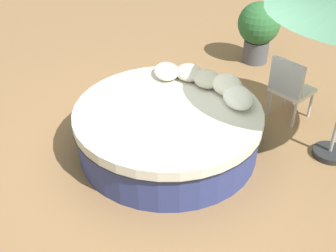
# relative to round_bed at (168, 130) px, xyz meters

# --- Properties ---
(ground_plane) EXTENTS (16.00, 16.00, 0.00)m
(ground_plane) POSITION_rel_round_bed_xyz_m (0.00, 0.00, -0.33)
(ground_plane) COLOR olive
(round_bed) EXTENTS (2.45, 2.45, 0.64)m
(round_bed) POSITION_rel_round_bed_xyz_m (0.00, 0.00, 0.00)
(round_bed) COLOR navy
(round_bed) RESTS_ON ground_plane
(throw_pillow_0) EXTENTS (0.56, 0.38, 0.19)m
(throw_pillow_0) POSITION_rel_round_bed_xyz_m (0.04, -0.91, 0.41)
(throw_pillow_0) COLOR white
(throw_pillow_0) RESTS_ON round_bed
(throw_pillow_1) EXTENTS (0.49, 0.40, 0.22)m
(throw_pillow_1) POSITION_rel_round_bed_xyz_m (0.36, -0.84, 0.42)
(throw_pillow_1) COLOR silver
(throw_pillow_1) RESTS_ON round_bed
(throw_pillow_2) EXTENTS (0.46, 0.37, 0.19)m
(throw_pillow_2) POSITION_rel_round_bed_xyz_m (0.58, -0.60, 0.41)
(throw_pillow_2) COLOR beige
(throw_pillow_2) RESTS_ON round_bed
(throw_pillow_3) EXTENTS (0.47, 0.38, 0.16)m
(throw_pillow_3) POSITION_rel_round_bed_xyz_m (0.82, -0.39, 0.39)
(throw_pillow_3) COLOR beige
(throw_pillow_3) RESTS_ON round_bed
(throw_pillow_4) EXTENTS (0.51, 0.36, 0.15)m
(throw_pillow_4) POSITION_rel_round_bed_xyz_m (0.90, -0.07, 0.39)
(throw_pillow_4) COLOR silver
(throw_pillow_4) RESTS_ON round_bed
(patio_chair) EXTENTS (0.71, 0.71, 0.98)m
(patio_chair) POSITION_rel_round_bed_xyz_m (0.57, -1.81, 0.23)
(patio_chair) COLOR #B7B7BC
(patio_chair) RESTS_ON ground_plane
(planter) EXTENTS (0.76, 0.76, 1.12)m
(planter) POSITION_rel_round_bed_xyz_m (2.49, -1.90, 0.32)
(planter) COLOR #4C4C51
(planter) RESTS_ON ground_plane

